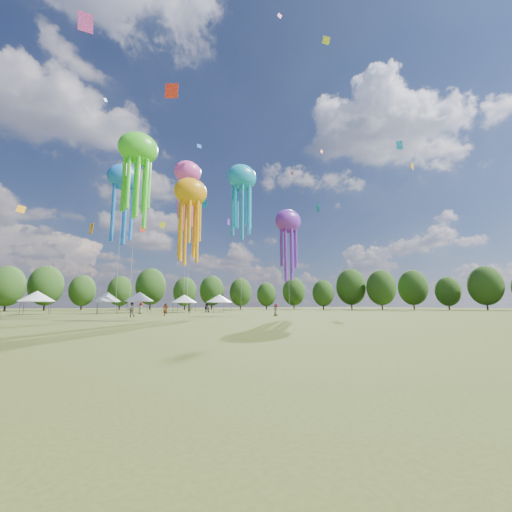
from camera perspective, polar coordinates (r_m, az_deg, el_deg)
name	(u,v)px	position (r m, az deg, el deg)	size (l,w,h in m)	color
ground	(419,337)	(18.71, 26.55, -12.58)	(300.00, 300.00, 0.00)	#384416
spectator_near	(131,310)	(45.51, -20.94, -8.77)	(0.91, 0.71, 1.88)	gray
spectators_far	(192,309)	(61.36, -11.08, -9.01)	(16.58, 27.32, 1.92)	gray
festival_tents	(145,297)	(68.10, -18.85, -6.88)	(39.11, 9.63, 4.13)	#47474C
show_kites	(207,192)	(54.92, -8.56, 11.06)	(28.00, 28.21, 29.47)	#44E726
small_kites	(195,132)	(61.94, -10.69, 20.57)	(72.71, 61.66, 44.81)	#44E726
treeline	(141,281)	(74.46, -19.45, -4.19)	(201.57, 95.24, 13.43)	#38281C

